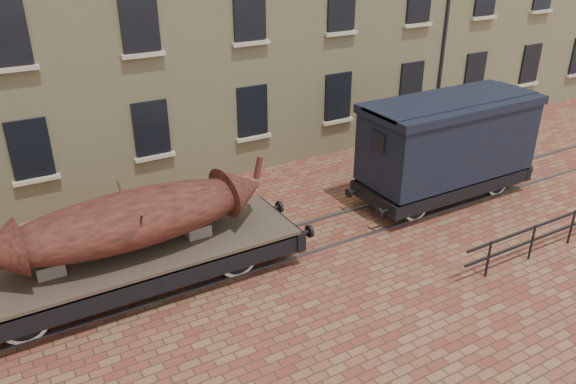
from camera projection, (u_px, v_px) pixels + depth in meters
ground at (303, 239)px, 15.56m from camera, size 90.00×90.00×0.00m
rail_track at (303, 238)px, 15.55m from camera, size 30.00×1.52×0.06m
flatcar_wagon at (130, 260)px, 13.06m from camera, size 8.98×2.44×1.36m
iron_boat at (132, 219)px, 12.68m from camera, size 6.84×2.12×1.63m
goods_van at (449, 138)px, 17.00m from camera, size 6.30×2.30×3.26m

